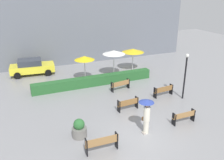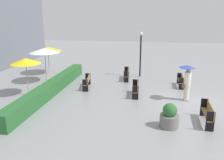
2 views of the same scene
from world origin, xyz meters
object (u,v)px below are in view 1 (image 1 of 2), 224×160
(pedestrian_with_umbrella, at_px, (146,113))
(patio_umbrella_yellow, at_px, (84,58))
(parked_car, at_px, (32,67))
(planter_pot, at_px, (79,129))
(bench_far_right, at_px, (164,90))
(bench_back_row, at_px, (121,85))
(patio_umbrella_white, at_px, (114,52))
(bench_near_left, at_px, (102,143))
(lamp_post, at_px, (185,71))
(patio_umbrella_yellow_far, at_px, (133,51))
(bench_mid_center, at_px, (128,104))
(bench_near_right, at_px, (184,116))

(pedestrian_with_umbrella, relative_size, patio_umbrella_yellow, 0.90)
(pedestrian_with_umbrella, height_order, parked_car, pedestrian_with_umbrella)
(planter_pot, bearing_deg, bench_far_right, 20.15)
(planter_pot, bearing_deg, bench_back_row, 46.14)
(bench_far_right, distance_m, patio_umbrella_white, 6.42)
(parked_car, bearing_deg, planter_pot, -83.72)
(bench_near_left, bearing_deg, parked_car, 98.34)
(lamp_post, height_order, parked_car, lamp_post)
(planter_pot, distance_m, patio_umbrella_yellow_far, 12.91)
(patio_umbrella_white, xyz_separation_m, patio_umbrella_yellow_far, (2.52, 0.90, -0.28))
(lamp_post, distance_m, patio_umbrella_yellow, 8.90)
(bench_mid_center, bearing_deg, patio_umbrella_yellow, 99.13)
(bench_back_row, xyz_separation_m, patio_umbrella_yellow_far, (3.38, 4.31, 1.62))
(bench_back_row, bearing_deg, bench_far_right, -43.05)
(pedestrian_with_umbrella, bearing_deg, bench_near_right, 0.10)
(bench_near_left, bearing_deg, bench_back_row, 58.34)
(bench_far_right, bearing_deg, bench_near_right, -106.46)
(bench_near_right, bearing_deg, patio_umbrella_white, 93.50)
(bench_mid_center, relative_size, patio_umbrella_yellow_far, 0.70)
(planter_pot, bearing_deg, bench_near_right, -9.87)
(patio_umbrella_white, bearing_deg, bench_near_right, -86.50)
(lamp_post, height_order, patio_umbrella_yellow_far, lamp_post)
(lamp_post, relative_size, patio_umbrella_yellow, 1.51)
(bench_near_right, relative_size, parked_car, 0.37)
(bench_far_right, relative_size, bench_near_left, 0.98)
(bench_back_row, relative_size, pedestrian_with_umbrella, 0.83)
(lamp_post, bearing_deg, bench_near_left, -155.66)
(bench_near_left, xyz_separation_m, patio_umbrella_yellow, (2.28, 10.36, 1.65))
(lamp_post, bearing_deg, bench_far_right, 140.96)
(lamp_post, bearing_deg, patio_umbrella_white, 113.32)
(bench_mid_center, distance_m, planter_pot, 4.47)
(pedestrian_with_umbrella, bearing_deg, parked_car, 110.74)
(patio_umbrella_white, xyz_separation_m, parked_car, (-7.31, 3.61, -1.59))
(bench_near_left, height_order, patio_umbrella_white, patio_umbrella_white)
(pedestrian_with_umbrella, bearing_deg, bench_back_row, 78.18)
(planter_pot, distance_m, patio_umbrella_yellow, 9.23)
(bench_mid_center, bearing_deg, patio_umbrella_white, 74.69)
(bench_back_row, xyz_separation_m, pedestrian_with_umbrella, (-1.35, -6.44, 0.85))
(lamp_post, relative_size, parked_car, 0.83)
(bench_far_right, xyz_separation_m, planter_pot, (-7.73, -2.84, -0.01))
(planter_pot, xyz_separation_m, patio_umbrella_yellow, (2.99, 8.56, 1.70))
(bench_back_row, relative_size, patio_umbrella_yellow_far, 0.77)
(patio_umbrella_yellow, xyz_separation_m, parked_car, (-4.35, 3.76, -1.38))
(bench_back_row, relative_size, planter_pot, 1.55)
(bench_mid_center, relative_size, parked_car, 0.37)
(patio_umbrella_white, bearing_deg, lamp_post, -66.68)
(bench_mid_center, bearing_deg, planter_pot, -155.71)
(planter_pot, xyz_separation_m, parked_car, (-1.35, 12.32, 0.32))
(bench_back_row, xyz_separation_m, patio_umbrella_yellow, (-2.10, 3.26, 1.70))
(patio_umbrella_yellow, bearing_deg, parked_car, 139.16)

